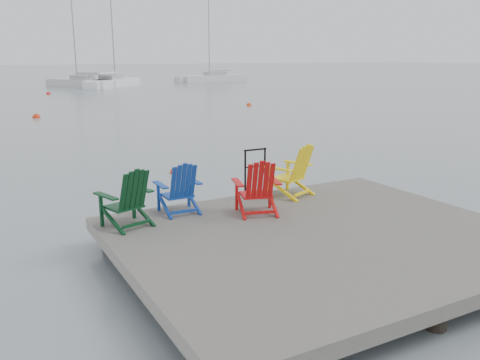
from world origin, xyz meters
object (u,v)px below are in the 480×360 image
buoy_d (48,94)px  sailboat_mid (113,83)px  chair_green (128,197)px  chair_blue (180,188)px  chair_yellow (293,170)px  sailboat_near (80,84)px  buoy_a (176,173)px  handrail (255,167)px  buoy_b (36,118)px  buoy_c (249,105)px  chair_red (258,187)px  sailboat_far (213,79)px

buoy_d → sailboat_mid: bearing=45.6°
chair_green → chair_blue: bearing=-0.7°
chair_yellow → sailboat_near: 47.14m
buoy_d → buoy_a: bearing=-92.8°
chair_green → chair_yellow: bearing=-11.6°
handrail → sailboat_near: size_ratio=0.09×
sailboat_near → buoy_b: 27.33m
chair_yellow → buoy_a: chair_yellow is taller
chair_blue → buoy_c: chair_blue is taller
chair_green → buoy_b: size_ratio=2.32×
buoy_b → buoy_d: bearing=79.6°
handrail → chair_yellow: chair_yellow is taller
chair_blue → chair_red: size_ratio=0.94×
buoy_a → sailboat_far: bearing=63.1°
buoy_a → buoy_c: 19.78m
chair_red → buoy_a: 5.79m
sailboat_far → handrail: bearing=147.0°
chair_red → sailboat_far: size_ratio=0.08×
buoy_b → buoy_a: bearing=-84.2°
sailboat_near → chair_yellow: bearing=-130.2°
chair_red → sailboat_mid: size_ratio=0.08×
chair_red → buoy_d: (2.38, 38.70, -0.98)m
sailboat_far → buoy_d: sailboat_far is taller
sailboat_far → chair_blue: bearing=145.6°
sailboat_near → buoy_a: size_ratio=32.42×
chair_green → chair_blue: 1.02m
handrail → chair_blue: 1.82m
buoy_d → chair_red: bearing=-93.5°
sailboat_near → chair_red: bearing=-131.5°
buoy_d → sailboat_far: bearing=30.5°
sailboat_near → buoy_c: 26.29m
chair_green → sailboat_mid: size_ratio=0.08×
buoy_b → handrail: bearing=-85.8°
chair_blue → sailboat_near: 47.47m
buoy_c → buoy_d: 19.62m
chair_yellow → buoy_c: 23.82m
sailboat_near → sailboat_mid: bearing=-50.4°
sailboat_mid → buoy_b: size_ratio=28.75×
chair_yellow → chair_green: bearing=162.5°
buoy_b → buoy_c: size_ratio=1.12×
sailboat_near → buoy_c: bearing=-111.5°
handrail → chair_green: (-2.74, -0.74, -0.06)m
chair_yellow → sailboat_mid: sailboat_mid is taller
sailboat_mid → buoy_b: sailboat_mid is taller
buoy_b → chair_yellow: bearing=-84.4°
chair_blue → buoy_a: chair_blue is taller
handrail → buoy_d: size_ratio=2.43×
handrail → chair_yellow: bearing=-40.0°
sailboat_near → sailboat_far: bearing=-20.4°
buoy_a → sailboat_mid: bearing=77.2°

